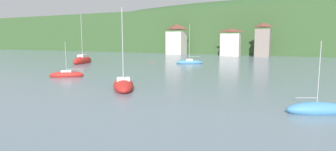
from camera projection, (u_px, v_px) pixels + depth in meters
wooded_hillside at (259, 36)px, 121.22m from camera, size 352.00×58.44×35.78m
shore_building_west at (176, 40)px, 96.78m from camera, size 6.13×5.66×10.65m
shore_building_westcentral at (231, 43)px, 87.37m from camera, size 6.26×3.34×8.70m
shore_building_central at (263, 40)px, 83.28m from camera, size 4.44×4.01×10.29m
sailboat_far_2 at (83, 61)px, 61.46m from camera, size 4.64×8.30×11.25m
sailboat_mid_3 at (67, 75)px, 39.13m from camera, size 4.68×3.96×5.28m
sailboat_far_4 at (189, 62)px, 60.24m from camera, size 5.94×4.14×8.79m
sailboat_mid_5 at (123, 85)px, 29.91m from camera, size 5.96×6.99×9.00m
sailboat_mid_7 at (316, 110)px, 19.88m from camera, size 4.57×3.27×5.50m
mooring_buoy_near at (152, 63)px, 63.12m from camera, size 0.47×0.47×0.47m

